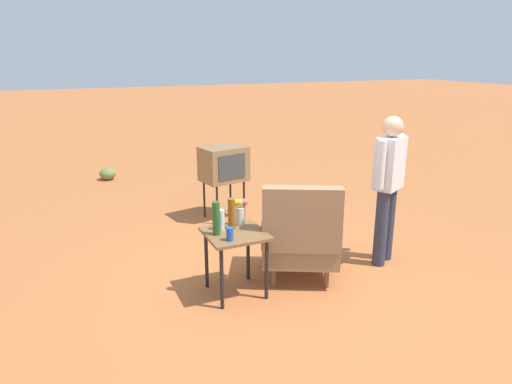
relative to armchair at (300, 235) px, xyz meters
The scene contains 11 objects.
ground_plane 0.50m from the armchair, 40.96° to the left, with size 60.00×60.00×0.00m, color #AD6033.
armchair is the anchor object (origin of this frame).
side_table 0.71m from the armchair, ahead, with size 0.56×0.56×0.64m.
tv_on_stand 2.10m from the armchair, 88.20° to the right, with size 0.68×0.55×1.03m.
person_standing 1.15m from the armchair, behind, with size 0.51×0.37×1.64m.
soda_can_blue 0.86m from the armchair, 11.14° to the left, with size 0.07×0.07×0.12m, color blue.
bottle_tall_amber 0.76m from the armchair, ahead, with size 0.07×0.07×0.30m, color brown.
bottle_wine_green 0.93m from the armchair, ahead, with size 0.07×0.07×0.32m, color #1E5623.
bottle_short_clear 0.84m from the armchair, ahead, with size 0.06×0.06×0.20m, color silver.
flower_vase 0.68m from the armchair, 16.35° to the right, with size 0.15×0.10×0.27m.
shrub_near 5.11m from the armchair, 74.71° to the right, with size 0.29×0.29×0.23m, color olive.
Camera 1 is at (2.10, 3.72, 2.25)m, focal length 32.22 mm.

